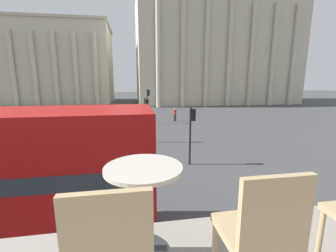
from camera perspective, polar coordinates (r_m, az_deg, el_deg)
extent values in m
cylinder|color=black|center=(9.15, -13.99, -18.41)|extent=(0.97, 0.22, 0.97)
cylinder|color=black|center=(7.11, -15.61, -28.40)|extent=(0.97, 0.22, 0.97)
cylinder|color=#2D2D30|center=(2.11, -5.79, -28.67)|extent=(0.36, 0.36, 0.02)
cylinder|color=#2D2D30|center=(1.90, -6.01, -20.59)|extent=(0.07, 0.07, 0.68)
cylinder|color=beige|center=(1.74, -6.26, -10.65)|extent=(0.60, 0.60, 0.03)
cube|color=tan|center=(1.41, -13.69, -28.67)|extent=(0.40, 0.40, 0.05)
cube|color=tan|center=(1.13, -14.98, -25.38)|extent=(0.40, 0.04, 0.42)
cylinder|color=tan|center=(1.80, 11.77, -28.46)|extent=(0.04, 0.04, 0.44)
cylinder|color=tan|center=(1.93, 22.29, -26.01)|extent=(0.04, 0.04, 0.44)
cube|color=tan|center=(1.60, 20.82, -23.86)|extent=(0.40, 0.40, 0.05)
cube|color=tan|center=(1.35, 25.64, -19.57)|extent=(0.40, 0.04, 0.42)
cylinder|color=tan|center=(2.20, 34.15, -22.26)|extent=(0.04, 0.04, 0.44)
cube|color=beige|center=(58.51, -26.31, 13.63)|extent=(23.70, 15.54, 16.69)
cube|color=#B7AD93|center=(59.63, -27.10, 21.87)|extent=(24.30, 16.14, 0.50)
cylinder|color=beige|center=(52.69, -34.80, 11.78)|extent=(0.90, 0.90, 14.19)
cylinder|color=beige|center=(51.24, -30.88, 12.27)|extent=(0.90, 0.90, 14.19)
cylinder|color=beige|center=(50.04, -26.74, 12.71)|extent=(0.90, 0.90, 14.19)
cylinder|color=beige|center=(49.10, -22.40, 13.11)|extent=(0.90, 0.90, 14.19)
cylinder|color=beige|center=(48.45, -17.90, 13.45)|extent=(0.90, 0.90, 14.19)
cube|color=beige|center=(54.43, 11.63, 18.15)|extent=(34.50, 15.79, 23.01)
cylinder|color=beige|center=(42.80, -2.51, 17.91)|extent=(0.90, 0.90, 19.55)
cylinder|color=beige|center=(43.61, 3.80, 17.77)|extent=(0.90, 0.90, 19.55)
cylinder|color=beige|center=(44.89, 9.80, 17.46)|extent=(0.90, 0.90, 19.55)
cylinder|color=beige|center=(46.58, 15.39, 17.00)|extent=(0.90, 0.90, 19.55)
cylinder|color=beige|center=(48.65, 20.52, 16.45)|extent=(0.90, 0.90, 19.55)
cylinder|color=beige|center=(51.05, 25.17, 15.83)|extent=(0.90, 0.90, 19.55)
cylinder|color=beige|center=(53.74, 29.35, 15.19)|extent=(0.90, 0.90, 19.55)
cylinder|color=black|center=(13.36, 5.62, -2.66)|extent=(0.12, 0.12, 3.48)
cube|color=black|center=(13.15, 6.49, 2.83)|extent=(0.20, 0.24, 0.70)
sphere|color=green|center=(13.16, 6.97, 3.49)|extent=(0.14, 0.14, 0.14)
cylinder|color=black|center=(18.20, -5.78, 1.37)|extent=(0.12, 0.12, 3.62)
cube|color=black|center=(18.02, -5.29, 5.65)|extent=(0.20, 0.24, 0.70)
sphere|color=gold|center=(18.02, -4.95, 6.14)|extent=(0.14, 0.14, 0.14)
cylinder|color=black|center=(26.21, -5.25, 4.96)|extent=(0.12, 0.12, 4.06)
cube|color=black|center=(26.10, -4.92, 8.43)|extent=(0.20, 0.24, 0.70)
sphere|color=green|center=(26.10, -4.68, 8.76)|extent=(0.14, 0.14, 0.14)
cylinder|color=#282B33|center=(29.08, -25.16, 1.33)|extent=(0.14, 0.14, 0.82)
cylinder|color=#282B33|center=(29.03, -24.81, 1.34)|extent=(0.14, 0.14, 0.82)
cylinder|color=silver|center=(28.94, -25.11, 2.76)|extent=(0.32, 0.32, 0.65)
sphere|color=tan|center=(28.89, -25.18, 3.62)|extent=(0.22, 0.22, 0.22)
cylinder|color=#282B33|center=(28.04, 1.58, 2.04)|extent=(0.14, 0.14, 0.78)
cylinder|color=#282B33|center=(28.07, 1.94, 2.05)|extent=(0.14, 0.14, 0.78)
cylinder|color=#B22323|center=(27.95, 1.77, 3.45)|extent=(0.32, 0.32, 0.61)
sphere|color=tan|center=(27.89, 1.77, 4.29)|extent=(0.21, 0.21, 0.21)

